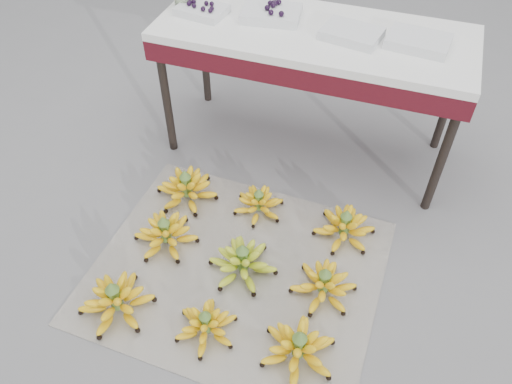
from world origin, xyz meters
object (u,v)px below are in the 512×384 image
(bunch_mid_center, at_px, (243,262))
(bunch_back_right, at_px, (344,227))
(bunch_mid_right, at_px, (324,284))
(bunch_front_left, at_px, (116,300))
(vendor_table, at_px, (313,45))
(bunch_mid_left, at_px, (166,234))
(bunch_back_left, at_px, (187,188))
(bunch_front_center, at_px, (206,325))
(newspaper_mat, at_px, (237,271))
(tray_far_right, at_px, (418,41))
(tray_left, at_px, (272,13))
(tray_far_left, at_px, (202,10))
(bunch_front_right, at_px, (299,348))
(bunch_back_center, at_px, (259,203))
(tray_right, at_px, (352,34))

(bunch_mid_center, xyz_separation_m, bunch_back_right, (0.38, 0.35, -0.00))
(bunch_mid_right, bearing_deg, bunch_front_left, -164.94)
(bunch_back_right, bearing_deg, vendor_table, 109.92)
(bunch_mid_left, distance_m, bunch_back_left, 0.30)
(bunch_front_center, bearing_deg, bunch_mid_right, 62.36)
(newspaper_mat, distance_m, tray_far_right, 1.30)
(bunch_front_center, height_order, bunch_back_right, bunch_back_right)
(bunch_mid_right, relative_size, tray_left, 1.07)
(newspaper_mat, height_order, vendor_table, vendor_table)
(newspaper_mat, xyz_separation_m, bunch_mid_center, (0.03, 0.01, 0.07))
(bunch_front_left, xyz_separation_m, bunch_back_right, (0.81, 0.70, -0.00))
(bunch_front_center, bearing_deg, tray_far_left, 134.06)
(bunch_mid_left, relative_size, bunch_mid_right, 0.95)
(bunch_front_right, distance_m, bunch_back_center, 0.78)
(bunch_mid_left, bearing_deg, bunch_back_right, 24.50)
(bunch_mid_center, relative_size, vendor_table, 0.26)
(newspaper_mat, relative_size, bunch_mid_right, 3.86)
(bunch_mid_right, bearing_deg, bunch_mid_left, 168.30)
(vendor_table, xyz_separation_m, tray_right, (0.18, -0.02, 0.10))
(bunch_mid_center, height_order, bunch_back_center, bunch_mid_center)
(bunch_mid_center, bearing_deg, bunch_back_center, 117.89)
(bunch_front_right, relative_size, vendor_table, 0.26)
(bunch_front_center, xyz_separation_m, bunch_mid_left, (-0.36, 0.37, 0.01))
(bunch_back_center, height_order, tray_left, tray_left)
(newspaper_mat, distance_m, tray_right, 1.19)
(newspaper_mat, distance_m, bunch_back_center, 0.38)
(bunch_front_left, distance_m, bunch_back_left, 0.69)
(tray_right, bearing_deg, bunch_front_left, -116.97)
(newspaper_mat, height_order, bunch_mid_center, bunch_mid_center)
(tray_far_right, bearing_deg, vendor_table, -179.62)
(bunch_mid_center, xyz_separation_m, tray_far_right, (0.50, 0.92, 0.67))
(bunch_mid_center, bearing_deg, tray_left, 121.27)
(newspaper_mat, bearing_deg, bunch_mid_right, 2.05)
(bunch_back_left, distance_m, tray_right, 1.08)
(bunch_front_right, height_order, vendor_table, vendor_table)
(bunch_back_left, height_order, bunch_back_right, bunch_back_left)
(newspaper_mat, distance_m, bunch_mid_left, 0.38)
(bunch_mid_right, xyz_separation_m, tray_right, (-0.15, 0.89, 0.67))
(vendor_table, xyz_separation_m, tray_left, (-0.22, 0.04, 0.11))
(bunch_front_right, distance_m, bunch_back_right, 0.66)
(bunch_mid_left, relative_size, tray_right, 1.06)
(newspaper_mat, relative_size, bunch_back_left, 4.04)
(bunch_mid_center, bearing_deg, bunch_front_center, -75.97)
(tray_right, bearing_deg, bunch_mid_left, -124.99)
(bunch_back_right, xyz_separation_m, tray_right, (-0.17, 0.55, 0.67))
(bunch_mid_left, bearing_deg, bunch_front_left, -92.42)
(bunch_back_right, relative_size, tray_far_right, 1.17)
(bunch_mid_right, height_order, bunch_back_right, bunch_back_right)
(newspaper_mat, height_order, bunch_back_center, bunch_back_center)
(bunch_back_left, bearing_deg, bunch_back_right, 1.34)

